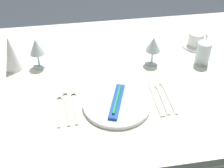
{
  "coord_description": "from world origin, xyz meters",
  "views": [
    {
      "loc": [
        -0.15,
        -1.1,
        1.55
      ],
      "look_at": [
        0.01,
        -0.11,
        0.76
      ],
      "focal_mm": 46.92,
      "sensor_mm": 36.0,
      "label": 1
    }
  ],
  "objects_px": {
    "fork_inner": "(66,105)",
    "spoon_soup": "(161,94)",
    "dinner_knife": "(156,99)",
    "fork_salad": "(59,107)",
    "napkin_folded": "(11,54)",
    "dinner_plate": "(117,104)",
    "fork_outer": "(75,104)",
    "toothbrush_package": "(117,101)",
    "spoon_dessert": "(167,92)",
    "wine_glass_centre": "(36,48)",
    "wine_glass_left": "(153,46)",
    "coffee_cup_left": "(196,39)",
    "drink_tumbler": "(203,54)"
  },
  "relations": [
    {
      "from": "dinner_knife",
      "to": "wine_glass_left",
      "type": "bearing_deg",
      "value": 78.46
    },
    {
      "from": "wine_glass_centre",
      "to": "drink_tumbler",
      "type": "xyz_separation_m",
      "value": [
        0.79,
        -0.1,
        -0.05
      ]
    },
    {
      "from": "fork_outer",
      "to": "wine_glass_left",
      "type": "bearing_deg",
      "value": 31.74
    },
    {
      "from": "spoon_soup",
      "to": "wine_glass_centre",
      "type": "height_order",
      "value": "wine_glass_centre"
    },
    {
      "from": "fork_inner",
      "to": "spoon_dessert",
      "type": "relative_size",
      "value": 1.01
    },
    {
      "from": "spoon_soup",
      "to": "wine_glass_centre",
      "type": "distance_m",
      "value": 0.61
    },
    {
      "from": "fork_inner",
      "to": "spoon_soup",
      "type": "relative_size",
      "value": 1.1
    },
    {
      "from": "fork_inner",
      "to": "dinner_knife",
      "type": "xyz_separation_m",
      "value": [
        0.37,
        -0.03,
        -0.0
      ]
    },
    {
      "from": "dinner_plate",
      "to": "drink_tumbler",
      "type": "distance_m",
      "value": 0.53
    },
    {
      "from": "toothbrush_package",
      "to": "fork_inner",
      "type": "distance_m",
      "value": 0.21
    },
    {
      "from": "toothbrush_package",
      "to": "spoon_dessert",
      "type": "xyz_separation_m",
      "value": [
        0.23,
        0.05,
        -0.02
      ]
    },
    {
      "from": "dinner_knife",
      "to": "fork_salad",
      "type": "bearing_deg",
      "value": 178.05
    },
    {
      "from": "toothbrush_package",
      "to": "drink_tumbler",
      "type": "xyz_separation_m",
      "value": [
        0.47,
        0.24,
        0.02
      ]
    },
    {
      "from": "spoon_soup",
      "to": "wine_glass_left",
      "type": "relative_size",
      "value": 1.41
    },
    {
      "from": "dinner_knife",
      "to": "fork_inner",
      "type": "bearing_deg",
      "value": 176.06
    },
    {
      "from": "wine_glass_centre",
      "to": "fork_inner",
      "type": "bearing_deg",
      "value": -68.92
    },
    {
      "from": "coffee_cup_left",
      "to": "toothbrush_package",
      "type": "bearing_deg",
      "value": -141.19
    },
    {
      "from": "fork_salad",
      "to": "napkin_folded",
      "type": "distance_m",
      "value": 0.38
    },
    {
      "from": "fork_salad",
      "to": "coffee_cup_left",
      "type": "height_order",
      "value": "coffee_cup_left"
    },
    {
      "from": "dinner_plate",
      "to": "toothbrush_package",
      "type": "xyz_separation_m",
      "value": [
        0.0,
        0.0,
        0.02
      ]
    },
    {
      "from": "fork_salad",
      "to": "drink_tumbler",
      "type": "bearing_deg",
      "value": 17.39
    },
    {
      "from": "fork_inner",
      "to": "spoon_soup",
      "type": "distance_m",
      "value": 0.4
    },
    {
      "from": "dinner_plate",
      "to": "napkin_folded",
      "type": "height_order",
      "value": "napkin_folded"
    },
    {
      "from": "fork_inner",
      "to": "napkin_folded",
      "type": "height_order",
      "value": "napkin_folded"
    },
    {
      "from": "fork_inner",
      "to": "drink_tumbler",
      "type": "height_order",
      "value": "drink_tumbler"
    },
    {
      "from": "dinner_knife",
      "to": "wine_glass_centre",
      "type": "relative_size",
      "value": 1.5
    },
    {
      "from": "dinner_plate",
      "to": "wine_glass_centre",
      "type": "relative_size",
      "value": 1.87
    },
    {
      "from": "toothbrush_package",
      "to": "fork_salad",
      "type": "height_order",
      "value": "toothbrush_package"
    },
    {
      "from": "fork_outer",
      "to": "wine_glass_centre",
      "type": "relative_size",
      "value": 1.45
    },
    {
      "from": "dinner_plate",
      "to": "coffee_cup_left",
      "type": "relative_size",
      "value": 2.63
    },
    {
      "from": "wine_glass_centre",
      "to": "fork_salad",
      "type": "bearing_deg",
      "value": -74.56
    },
    {
      "from": "spoon_soup",
      "to": "drink_tumbler",
      "type": "distance_m",
      "value": 0.34
    },
    {
      "from": "wine_glass_left",
      "to": "coffee_cup_left",
      "type": "bearing_deg",
      "value": 24.26
    },
    {
      "from": "dinner_plate",
      "to": "fork_outer",
      "type": "relative_size",
      "value": 1.29
    },
    {
      "from": "toothbrush_package",
      "to": "napkin_folded",
      "type": "bearing_deg",
      "value": 142.43
    },
    {
      "from": "dinner_knife",
      "to": "wine_glass_centre",
      "type": "xyz_separation_m",
      "value": [
        -0.49,
        0.33,
        0.1
      ]
    },
    {
      "from": "fork_salad",
      "to": "spoon_dessert",
      "type": "height_order",
      "value": "spoon_dessert"
    },
    {
      "from": "spoon_soup",
      "to": "spoon_dessert",
      "type": "distance_m",
      "value": 0.03
    },
    {
      "from": "spoon_soup",
      "to": "drink_tumbler",
      "type": "bearing_deg",
      "value": 37.28
    },
    {
      "from": "drink_tumbler",
      "to": "napkin_folded",
      "type": "xyz_separation_m",
      "value": [
        -0.9,
        0.09,
        0.04
      ]
    },
    {
      "from": "fork_salad",
      "to": "coffee_cup_left",
      "type": "distance_m",
      "value": 0.82
    },
    {
      "from": "fork_salad",
      "to": "napkin_folded",
      "type": "relative_size",
      "value": 1.19
    },
    {
      "from": "dinner_plate",
      "to": "toothbrush_package",
      "type": "height_order",
      "value": "toothbrush_package"
    },
    {
      "from": "spoon_dessert",
      "to": "dinner_knife",
      "type": "bearing_deg",
      "value": -147.77
    },
    {
      "from": "dinner_knife",
      "to": "spoon_soup",
      "type": "relative_size",
      "value": 1.09
    },
    {
      "from": "dinner_knife",
      "to": "wine_glass_left",
      "type": "distance_m",
      "value": 0.29
    },
    {
      "from": "toothbrush_package",
      "to": "napkin_folded",
      "type": "xyz_separation_m",
      "value": [
        -0.44,
        0.34,
        0.06
      ]
    },
    {
      "from": "coffee_cup_left",
      "to": "fork_salad",
      "type": "bearing_deg",
      "value": -152.79
    },
    {
      "from": "napkin_folded",
      "to": "spoon_dessert",
      "type": "bearing_deg",
      "value": -23.51
    },
    {
      "from": "coffee_cup_left",
      "to": "wine_glass_centre",
      "type": "xyz_separation_m",
      "value": [
        -0.82,
        -0.06,
        0.06
      ]
    }
  ]
}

